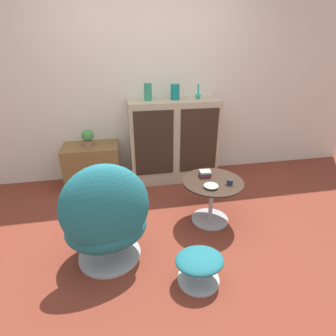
{
  "coord_description": "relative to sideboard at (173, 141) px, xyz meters",
  "views": [
    {
      "loc": [
        -0.38,
        -1.98,
        1.74
      ],
      "look_at": [
        0.09,
        0.5,
        0.55
      ],
      "focal_mm": 28.0,
      "sensor_mm": 36.0,
      "label": 1
    }
  ],
  "objects": [
    {
      "name": "egg_chair",
      "position": [
        -0.87,
        -1.49,
        -0.1
      ],
      "size": [
        0.78,
        0.73,
        0.97
      ],
      "color": "#B7B7BC",
      "rests_on": "ground_plane"
    },
    {
      "name": "ground_plane",
      "position": [
        -0.33,
        -1.34,
        -0.55
      ],
      "size": [
        12.0,
        12.0,
        0.0
      ],
      "primitive_type": "plane",
      "color": "brown"
    },
    {
      "name": "teacup",
      "position": [
        0.32,
        -1.19,
        -0.05
      ],
      "size": [
        0.1,
        0.1,
        0.05
      ],
      "color": "#2D2D33",
      "rests_on": "coffee_table"
    },
    {
      "name": "coffee_table",
      "position": [
        0.19,
        -1.09,
        -0.23
      ],
      "size": [
        0.62,
        0.62,
        0.48
      ],
      "color": "#B7B7BC",
      "rests_on": "ground_plane"
    },
    {
      "name": "tv_console",
      "position": [
        -1.1,
        0.0,
        -0.27
      ],
      "size": [
        0.7,
        0.46,
        0.56
      ],
      "color": "brown",
      "rests_on": "ground_plane"
    },
    {
      "name": "potted_plant",
      "position": [
        -1.12,
        0.0,
        0.12
      ],
      "size": [
        0.15,
        0.15,
        0.21
      ],
      "color": "#996B4C",
      "rests_on": "tv_console"
    },
    {
      "name": "vase_leftmost",
      "position": [
        -0.32,
        0.0,
        0.66
      ],
      "size": [
        0.1,
        0.1,
        0.21
      ],
      "color": "#2D8E6B",
      "rests_on": "sideboard"
    },
    {
      "name": "vase_inner_left",
      "position": [
        0.02,
        0.0,
        0.65
      ],
      "size": [
        0.12,
        0.12,
        0.19
      ],
      "color": "#147A75",
      "rests_on": "sideboard"
    },
    {
      "name": "book_stack",
      "position": [
        0.14,
        -0.97,
        -0.04
      ],
      "size": [
        0.12,
        0.1,
        0.07
      ],
      "color": "red",
      "rests_on": "coffee_table"
    },
    {
      "name": "sideboard",
      "position": [
        0.0,
        0.0,
        0.0
      ],
      "size": [
        1.17,
        0.46,
        1.11
      ],
      "color": "tan",
      "rests_on": "ground_plane"
    },
    {
      "name": "vase_inner_right",
      "position": [
        0.32,
        0.0,
        0.6
      ],
      "size": [
        0.07,
        0.07,
        0.18
      ],
      "color": "teal",
      "rests_on": "sideboard"
    },
    {
      "name": "ottoman",
      "position": [
        -0.18,
        -1.85,
        -0.38
      ],
      "size": [
        0.39,
        0.34,
        0.26
      ],
      "color": "#B7B7BC",
      "rests_on": "ground_plane"
    },
    {
      "name": "bowl",
      "position": [
        0.12,
        -1.21,
        -0.05
      ],
      "size": [
        0.15,
        0.15,
        0.04
      ],
      "color": "beige",
      "rests_on": "coffee_table"
    },
    {
      "name": "wall_back",
      "position": [
        -0.33,
        0.26,
        0.75
      ],
      "size": [
        6.4,
        0.06,
        2.6
      ],
      "color": "silver",
      "rests_on": "ground_plane"
    }
  ]
}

